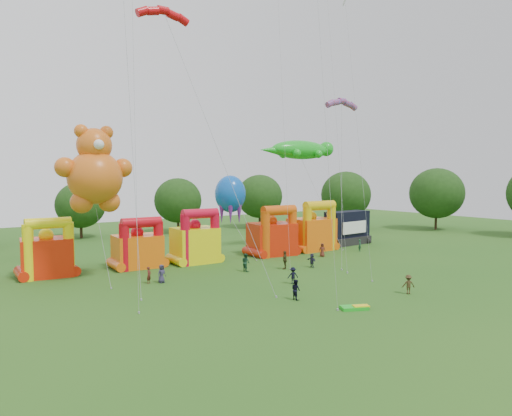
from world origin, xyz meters
TOP-DOWN VIEW (x-y plane):
  - ground at (0.00, 0.00)m, footprint 160.00×160.00m
  - tree_ring at (-1.16, 0.60)m, footprint 121.27×123.35m
  - bouncy_castle_0 at (-17.66, 29.09)m, footprint 5.02×4.18m
  - bouncy_castle_1 at (-8.64, 28.46)m, footprint 4.98×4.05m
  - bouncy_castle_2 at (-2.19, 27.43)m, footprint 4.86×3.92m
  - bouncy_castle_3 at (8.21, 26.66)m, footprint 5.90×5.02m
  - bouncy_castle_4 at (14.88, 26.71)m, footprint 5.54×4.48m
  - stage_trailer at (22.59, 27.92)m, footprint 7.67×3.49m
  - teddy_bear_kite at (-14.23, 23.69)m, footprint 6.99×5.89m
  - gecko_kite at (16.21, 27.91)m, footprint 12.67×7.66m
  - octopus_kite at (3.46, 28.46)m, footprint 3.82×6.48m
  - parafoil_kites at (-4.74, 15.49)m, footprint 28.43×13.15m
  - diamond_kites at (1.64, 14.91)m, footprint 25.09×20.10m
  - folded_kite_bundle at (-0.65, 4.15)m, footprint 2.23×1.72m
  - spectator_0 at (-9.33, 20.24)m, footprint 0.94×0.73m
  - spectator_1 at (-10.39, 20.69)m, footprint 0.67×0.64m
  - spectator_2 at (-0.06, 20.16)m, footprint 0.77×0.96m
  - spectator_3 at (0.55, 13.07)m, footprint 1.15×0.92m
  - spectator_4 at (4.05, 18.81)m, footprint 1.17×1.14m
  - spectator_5 at (7.02, 17.87)m, footprint 0.47×1.42m
  - spectator_6 at (12.44, 22.16)m, footprint 0.97×0.95m
  - spectator_7 at (19.36, 22.44)m, footprint 0.70×0.64m
  - spectator_8 at (-2.63, 8.71)m, footprint 0.65×0.82m
  - spectator_9 at (6.36, 4.79)m, footprint 1.22×1.08m

SIDE VIEW (x-z plane):
  - ground at x=0.00m, z-range 0.00..0.00m
  - folded_kite_bundle at x=-0.65m, z-range -0.02..0.29m
  - spectator_5 at x=7.02m, z-range 0.00..1.53m
  - spectator_1 at x=-10.39m, z-range 0.00..1.54m
  - spectator_3 at x=0.55m, z-range 0.00..1.56m
  - spectator_7 at x=19.36m, z-range 0.00..1.60m
  - spectator_9 at x=6.36m, z-range 0.00..1.64m
  - spectator_8 at x=-2.63m, z-range 0.00..1.64m
  - spectator_6 at x=12.44m, z-range 0.00..1.68m
  - spectator_0 at x=-9.33m, z-range 0.00..1.72m
  - spectator_2 at x=-0.06m, z-range 0.00..1.91m
  - spectator_4 at x=4.05m, z-range 0.00..1.97m
  - bouncy_castle_1 at x=-8.64m, z-range -0.66..4.91m
  - bouncy_castle_0 at x=-17.66m, z-range -0.70..5.24m
  - stage_trailer at x=22.59m, z-range -0.09..4.78m
  - bouncy_castle_2 at x=-2.19m, z-range -0.75..5.54m
  - bouncy_castle_3 at x=8.21m, z-range -0.77..5.57m
  - bouncy_castle_4 at x=14.88m, z-range -0.81..5.88m
  - octopus_kite at x=3.46m, z-range 1.14..11.26m
  - tree_ring at x=-1.16m, z-range 0.22..12.30m
  - gecko_kite at x=16.21m, z-range 1.05..16.04m
  - teddy_bear_kite at x=-14.23m, z-range 2.48..17.19m
  - parafoil_kites at x=-4.74m, z-range -3.96..28.62m
  - diamond_kites at x=1.64m, z-range -4.28..39.08m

